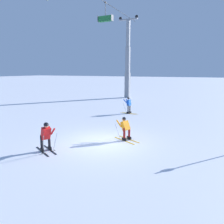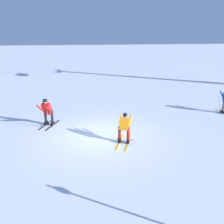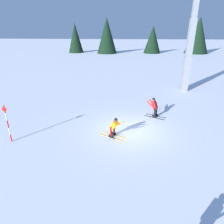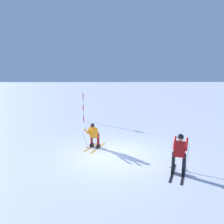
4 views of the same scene
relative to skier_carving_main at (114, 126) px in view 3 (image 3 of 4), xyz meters
The scene contains 6 objects.
ground_plane 1.57m from the skier_carving_main, 135.20° to the left, with size 260.00×260.00×0.00m, color white.
skier_carving_main is the anchor object (origin of this frame).
lift_tower_near 13.76m from the skier_carving_main, 147.37° to the left, with size 0.72×2.56×11.70m.
trail_marker_pole 6.43m from the skier_carving_main, 80.02° to the right, with size 0.07×0.28×2.40m.
skier_distant_uphill 4.51m from the skier_carving_main, 139.98° to the left, with size 1.22×1.69×1.67m.
tree_line_ridge 48.70m from the skier_carving_main, behind, with size 7.91×39.69×9.54m.
Camera 3 is at (12.13, -0.18, 6.46)m, focal length 31.66 mm.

